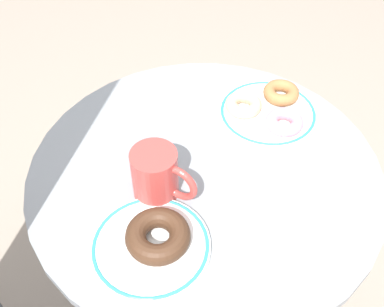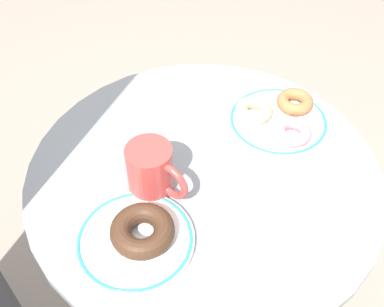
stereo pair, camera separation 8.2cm
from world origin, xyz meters
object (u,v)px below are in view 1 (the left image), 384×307
object	(u,v)px
plate_right	(268,113)
donut_pink_frosted	(284,122)
cafe_table	(203,240)
donut_chocolate	(158,236)
donut_cinnamon	(281,93)
paper_napkin	(316,206)
donut_glazed	(243,104)
plate_left	(150,246)
coffee_mug	(157,175)

from	to	relation	value
plate_right	donut_pink_frosted	size ratio (longest dim) A/B	2.67
cafe_table	donut_chocolate	distance (m)	0.32
plate_right	donut_cinnamon	world-z (taller)	donut_cinnamon
plate_right	donut_pink_frosted	xyz separation A→B (m)	(-0.03, -0.04, 0.02)
donut_chocolate	plate_right	bearing A→B (deg)	-5.94
cafe_table	paper_napkin	size ratio (longest dim) A/B	5.26
donut_glazed	paper_napkin	world-z (taller)	donut_glazed
donut_chocolate	donut_glazed	xyz separation A→B (m)	(0.34, 0.01, -0.00)
cafe_table	donut_cinnamon	xyz separation A→B (m)	(0.24, -0.05, 0.26)
plate_right	donut_pink_frosted	distance (m)	0.05
plate_left	paper_napkin	distance (m)	0.28
plate_left	donut_glazed	bearing A→B (deg)	0.10
donut_cinnamon	paper_napkin	size ratio (longest dim) A/B	0.54
cafe_table	donut_glazed	bearing A→B (deg)	0.59
donut_pink_frosted	coffee_mug	bearing A→B (deg)	151.05
donut_pink_frosted	plate_right	bearing A→B (deg)	56.89
cafe_table	donut_chocolate	xyz separation A→B (m)	(-0.18, -0.01, 0.26)
paper_napkin	cafe_table	bearing A→B (deg)	93.14
donut_chocolate	donut_glazed	world-z (taller)	donut_chocolate
plate_right	donut_glazed	xyz separation A→B (m)	(-0.02, 0.05, 0.02)
donut_cinnamon	coffee_mug	xyz separation A→B (m)	(-0.32, 0.10, 0.02)
donut_cinnamon	cafe_table	bearing A→B (deg)	167.44
paper_napkin	coffee_mug	bearing A→B (deg)	111.39
donut_glazed	donut_pink_frosted	distance (m)	0.09
donut_cinnamon	coffee_mug	world-z (taller)	coffee_mug
cafe_table	donut_chocolate	bearing A→B (deg)	-177.33
donut_cinnamon	donut_pink_frosted	size ratio (longest dim) A/B	1.00
plate_right	paper_napkin	xyz separation A→B (m)	(-0.17, -0.15, -0.00)
cafe_table	plate_right	world-z (taller)	plate_right
plate_left	donut_pink_frosted	world-z (taller)	donut_pink_frosted
plate_right	coffee_mug	world-z (taller)	coffee_mug
donut_chocolate	coffee_mug	world-z (taller)	coffee_mug
cafe_table	coffee_mug	size ratio (longest dim) A/B	5.94
donut_chocolate	coffee_mug	xyz separation A→B (m)	(0.09, 0.05, 0.02)
plate_left	donut_cinnamon	distance (m)	0.43
donut_cinnamon	coffee_mug	distance (m)	0.34
donut_pink_frosted	paper_napkin	size ratio (longest dim) A/B	0.54
donut_chocolate	coffee_mug	size ratio (longest dim) A/B	0.84
donut_chocolate	donut_cinnamon	xyz separation A→B (m)	(0.41, -0.04, -0.00)
paper_napkin	coffee_mug	distance (m)	0.27
donut_glazed	plate_left	bearing A→B (deg)	-179.90
plate_left	donut_chocolate	xyz separation A→B (m)	(0.01, -0.01, 0.02)
plate_right	paper_napkin	distance (m)	0.23
plate_right	donut_glazed	size ratio (longest dim) A/B	2.67
coffee_mug	donut_glazed	bearing A→B (deg)	-9.94
cafe_table	donut_glazed	xyz separation A→B (m)	(0.17, 0.00, 0.26)
donut_cinnamon	donut_glazed	xyz separation A→B (m)	(-0.07, 0.05, 0.00)
donut_chocolate	coffee_mug	bearing A→B (deg)	30.97
donut_chocolate	donut_pink_frosted	distance (m)	0.34
plate_left	donut_cinnamon	world-z (taller)	donut_cinnamon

